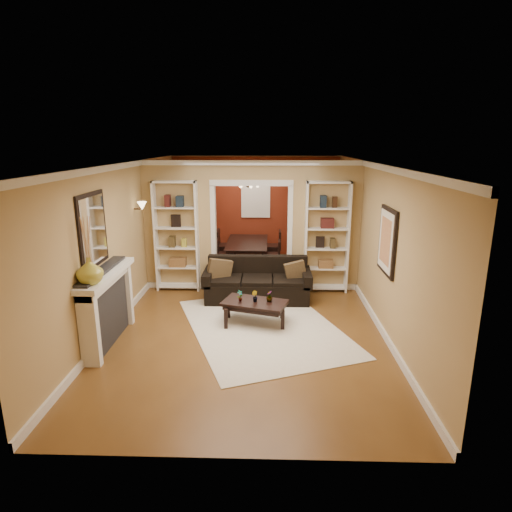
{
  "coord_description": "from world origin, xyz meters",
  "views": [
    {
      "loc": [
        0.36,
        -7.59,
        3.06
      ],
      "look_at": [
        0.15,
        -0.8,
        1.24
      ],
      "focal_mm": 30.0,
      "sensor_mm": 36.0,
      "label": 1
    }
  ],
  "objects_px": {
    "bookshelf_right": "(327,238)",
    "dining_table": "(249,254)",
    "coffee_table": "(255,313)",
    "bookshelf_left": "(177,237)",
    "sofa": "(257,280)",
    "fireplace": "(109,308)"
  },
  "relations": [
    {
      "from": "sofa",
      "to": "bookshelf_right",
      "type": "bearing_deg",
      "value": 22.37
    },
    {
      "from": "sofa",
      "to": "bookshelf_left",
      "type": "relative_size",
      "value": 0.92
    },
    {
      "from": "bookshelf_left",
      "to": "sofa",
      "type": "bearing_deg",
      "value": -18.93
    },
    {
      "from": "sofa",
      "to": "fireplace",
      "type": "distance_m",
      "value": 2.97
    },
    {
      "from": "coffee_table",
      "to": "fireplace",
      "type": "bearing_deg",
      "value": -143.43
    },
    {
      "from": "bookshelf_left",
      "to": "fireplace",
      "type": "relative_size",
      "value": 1.35
    },
    {
      "from": "bookshelf_right",
      "to": "dining_table",
      "type": "relative_size",
      "value": 1.27
    },
    {
      "from": "sofa",
      "to": "fireplace",
      "type": "height_order",
      "value": "fireplace"
    },
    {
      "from": "bookshelf_left",
      "to": "bookshelf_right",
      "type": "relative_size",
      "value": 1.0
    },
    {
      "from": "bookshelf_right",
      "to": "fireplace",
      "type": "height_order",
      "value": "bookshelf_right"
    },
    {
      "from": "bookshelf_left",
      "to": "fireplace",
      "type": "distance_m",
      "value": 2.65
    },
    {
      "from": "coffee_table",
      "to": "bookshelf_left",
      "type": "relative_size",
      "value": 0.47
    },
    {
      "from": "bookshelf_right",
      "to": "dining_table",
      "type": "xyz_separation_m",
      "value": [
        -1.69,
        1.78,
        -0.83
      ]
    },
    {
      "from": "sofa",
      "to": "dining_table",
      "type": "relative_size",
      "value": 1.17
    },
    {
      "from": "sofa",
      "to": "coffee_table",
      "type": "height_order",
      "value": "sofa"
    },
    {
      "from": "coffee_table",
      "to": "dining_table",
      "type": "relative_size",
      "value": 0.6
    },
    {
      "from": "coffee_table",
      "to": "bookshelf_right",
      "type": "distance_m",
      "value": 2.44
    },
    {
      "from": "coffee_table",
      "to": "bookshelf_right",
      "type": "relative_size",
      "value": 0.47
    },
    {
      "from": "dining_table",
      "to": "fireplace",
      "type": "bearing_deg",
      "value": 155.69
    },
    {
      "from": "coffee_table",
      "to": "dining_table",
      "type": "xyz_separation_m",
      "value": [
        -0.27,
        3.53,
        0.11
      ]
    },
    {
      "from": "fireplace",
      "to": "bookshelf_right",
      "type": "bearing_deg",
      "value": 34.8
    },
    {
      "from": "coffee_table",
      "to": "dining_table",
      "type": "height_order",
      "value": "dining_table"
    }
  ]
}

